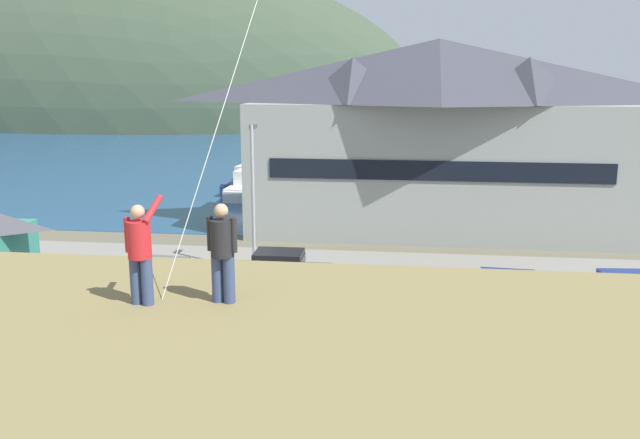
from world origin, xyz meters
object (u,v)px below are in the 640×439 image
at_px(parked_car_front_row_silver, 632,295).
at_px(person_companion, 222,250).
at_px(harbor_lodge, 436,132).
at_px(parked_car_mid_row_near, 281,270).
at_px(moored_boat_outer_mooring, 334,186).
at_px(parked_car_back_row_left, 604,337).
at_px(storage_shed_waterside, 329,191).
at_px(wharf_dock, 292,191).
at_px(moored_boat_wharfside, 253,181).
at_px(parked_car_lone_by_shed, 163,280).
at_px(parked_car_mid_row_far, 505,295).
at_px(person_kite_flyer, 140,250).
at_px(moored_boat_inner_slip, 248,187).
at_px(parking_light_pole, 253,188).
at_px(parked_car_mid_row_center, 297,329).

xyz_separation_m(parked_car_front_row_silver, person_companion, (-11.96, -15.58, 5.51)).
height_order(harbor_lodge, parked_car_mid_row_near, harbor_lodge).
distance_m(moored_boat_outer_mooring, person_companion, 42.87).
bearing_deg(parked_car_back_row_left, person_companion, -131.38).
relative_size(harbor_lodge, storage_shed_waterside, 3.35).
relative_size(harbor_lodge, person_companion, 13.47).
relative_size(harbor_lodge, parked_car_back_row_left, 5.42).
height_order(storage_shed_waterside, wharf_dock, storage_shed_waterside).
bearing_deg(moored_boat_wharfside, parked_car_lone_by_shed, -84.58).
xyz_separation_m(parked_car_front_row_silver, parked_car_mid_row_far, (-4.89, -0.55, 0.00)).
xyz_separation_m(parked_car_mid_row_near, person_kite_flyer, (0.86, -17.48, 5.52)).
xyz_separation_m(harbor_lodge, person_kite_flyer, (-6.22, -30.63, 0.48)).
bearing_deg(moored_boat_inner_slip, parked_car_mid_row_far, -57.56).
bearing_deg(parked_car_front_row_silver, wharf_dock, 124.35).
distance_m(wharf_dock, parked_car_front_row_silver, 31.58).
bearing_deg(parked_car_back_row_left, wharf_dock, 116.90).
bearing_deg(person_kite_flyer, storage_shed_waterside, 90.44).
distance_m(storage_shed_waterside, parked_car_mid_row_near, 13.13).
distance_m(moored_boat_wharfside, parked_car_back_row_left, 38.03).
distance_m(parked_car_back_row_left, person_kite_flyer, 16.73).
distance_m(parked_car_lone_by_shed, parked_car_mid_row_far, 13.93).
relative_size(harbor_lodge, wharf_dock, 1.92).
bearing_deg(storage_shed_waterside, person_kite_flyer, -89.56).
distance_m(parked_car_back_row_left, parked_car_lone_by_shed, 17.07).
distance_m(parked_car_back_row_left, person_companion, 15.66).
bearing_deg(storage_shed_waterside, moored_boat_outer_mooring, 94.49).
distance_m(moored_boat_inner_slip, parked_car_back_row_left, 35.27).
bearing_deg(parked_car_back_row_left, moored_boat_outer_mooring, 111.30).
xyz_separation_m(parking_light_pole, person_companion, (4.09, -20.13, 2.39)).
xyz_separation_m(parked_car_back_row_left, parked_car_mid_row_near, (-11.92, 6.21, 0.00)).
relative_size(parked_car_lone_by_shed, parked_car_mid_row_far, 0.99).
relative_size(storage_shed_waterside, moored_boat_inner_slip, 1.02).
relative_size(parked_car_mid_row_center, parked_car_lone_by_shed, 0.99).
bearing_deg(parked_car_mid_row_center, storage_shed_waterside, 93.36).
bearing_deg(parked_car_back_row_left, parked_car_mid_row_center, -176.57).
height_order(harbor_lodge, moored_boat_outer_mooring, harbor_lodge).
relative_size(parked_car_back_row_left, person_companion, 2.48).
distance_m(storage_shed_waterside, moored_boat_inner_slip, 13.10).
relative_size(moored_boat_outer_mooring, parked_car_front_row_silver, 1.43).
distance_m(harbor_lodge, storage_shed_waterside, 7.45).
bearing_deg(person_kite_flyer, parked_car_lone_by_shed, 109.60).
bearing_deg(moored_boat_outer_mooring, wharf_dock, -167.15).
bearing_deg(harbor_lodge, parked_car_front_row_silver, -64.35).
height_order(wharf_dock, parked_car_back_row_left, parked_car_back_row_left).
height_order(harbor_lodge, storage_shed_waterside, harbor_lodge).
relative_size(wharf_dock, moored_boat_inner_slip, 1.79).
relative_size(parked_car_front_row_silver, parked_car_mid_row_far, 1.00).
relative_size(moored_boat_wharfside, parking_light_pole, 1.22).
bearing_deg(moored_boat_inner_slip, parked_car_back_row_left, -57.48).
bearing_deg(person_companion, parked_car_mid_row_far, 64.80).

